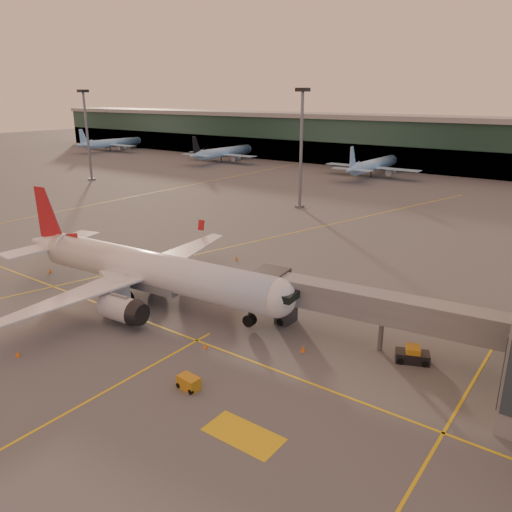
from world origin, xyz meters
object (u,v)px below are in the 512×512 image
Objects in this scene: gpu_cart at (189,383)px; pushback_tug at (412,356)px; main_airplane at (145,270)px; catering_truck at (115,288)px.

gpu_cart is 21.13m from pushback_tug.
catering_truck is at bearing -127.53° from main_airplane.
main_airplane is 7.70× the size of catering_truck.
catering_truck is (-1.96, -3.11, -1.88)m from main_airplane.
pushback_tug is at bearing 3.37° from main_airplane.
catering_truck is at bearing 170.39° from pushback_tug.
catering_truck is 34.44m from pushback_tug.
main_airplane is 4.12m from catering_truck.
gpu_cart is (17.58, -11.08, -3.49)m from main_airplane.
catering_truck is 1.53× the size of pushback_tug.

